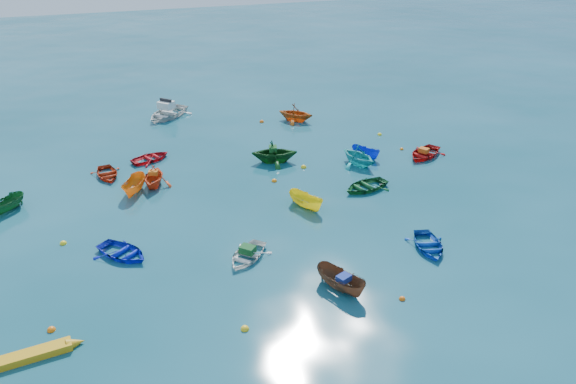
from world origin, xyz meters
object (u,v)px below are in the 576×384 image
object	(u,v)px
dinghy_blue_se	(428,248)
kayak_yellow	(27,360)
dinghy_blue_sw	(123,256)
motorboat_white	(167,117)
dinghy_white_near	(247,258)

from	to	relation	value
dinghy_blue_se	kayak_yellow	xyz separation A→B (m)	(-19.36, -1.97, 0.00)
dinghy_blue_sw	kayak_yellow	world-z (taller)	dinghy_blue_sw
motorboat_white	kayak_yellow	bearing A→B (deg)	-63.42
kayak_yellow	motorboat_white	bearing A→B (deg)	-26.41
kayak_yellow	motorboat_white	distance (m)	28.81
dinghy_blue_sw	kayak_yellow	xyz separation A→B (m)	(-4.15, -6.41, 0.00)
dinghy_blue_se	kayak_yellow	world-z (taller)	dinghy_blue_se
dinghy_white_near	dinghy_blue_se	xyz separation A→B (m)	(9.24, -2.17, 0.00)
dinghy_blue_sw	dinghy_white_near	size ratio (longest dim) A/B	1.09
dinghy_white_near	kayak_yellow	distance (m)	10.93
dinghy_blue_se	motorboat_white	size ratio (longest dim) A/B	0.66
dinghy_blue_sw	dinghy_white_near	world-z (taller)	dinghy_blue_sw
kayak_yellow	motorboat_white	world-z (taller)	motorboat_white
dinghy_white_near	dinghy_blue_se	size ratio (longest dim) A/B	0.96
dinghy_blue_sw	motorboat_white	bearing A→B (deg)	36.65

